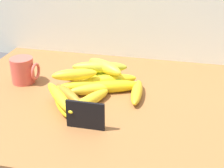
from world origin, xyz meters
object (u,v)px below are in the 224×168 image
at_px(banana_3, 90,100).
at_px(banana_10, 100,67).
at_px(banana_11, 75,75).
at_px(banana_8, 111,86).
at_px(banana_9, 86,78).
at_px(banana_0, 110,80).
at_px(banana_4, 68,94).
at_px(banana_1, 78,86).
at_px(banana_5, 62,104).
at_px(banana_6, 102,77).
at_px(banana_7, 137,92).
at_px(banana_13, 60,97).
at_px(banana_12, 105,67).
at_px(coffee_mug, 23,70).
at_px(banana_2, 98,89).
at_px(chalkboard_sign, 85,116).

height_order(banana_3, banana_10, banana_10).
bearing_deg(banana_10, banana_11, -129.27).
distance_m(banana_8, banana_9, 0.11).
distance_m(banana_0, banana_4, 0.17).
distance_m(banana_1, banana_5, 0.13).
bearing_deg(banana_9, banana_11, -112.45).
xyz_separation_m(banana_0, banana_11, (-0.11, -0.06, 0.04)).
relative_size(banana_6, banana_8, 0.96).
xyz_separation_m(banana_5, banana_7, (0.21, 0.13, 0.00)).
height_order(banana_1, banana_13, banana_13).
height_order(banana_8, banana_12, banana_12).
bearing_deg(banana_6, coffee_mug, -166.44).
bearing_deg(banana_9, banana_1, -98.01).
bearing_deg(banana_1, banana_6, 55.84).
distance_m(banana_0, banana_8, 0.05).
bearing_deg(banana_2, banana_13, -120.78).
height_order(banana_4, banana_5, banana_4).
bearing_deg(chalkboard_sign, banana_0, 89.44).
relative_size(banana_5, banana_9, 0.89).
bearing_deg(banana_2, banana_5, -123.76).
height_order(banana_5, banana_12, banana_12).
xyz_separation_m(banana_7, banana_8, (-0.09, 0.02, 0.00)).
bearing_deg(banana_7, banana_11, 178.04).
relative_size(banana_2, banana_10, 1.00).
relative_size(banana_10, banana_12, 1.18).
xyz_separation_m(banana_5, banana_6, (0.07, 0.22, 0.00)).
distance_m(banana_6, banana_7, 0.17).
height_order(coffee_mug, banana_8, coffee_mug).
xyz_separation_m(banana_7, banana_9, (-0.19, 0.06, 0.00)).
height_order(banana_5, banana_8, banana_8).
relative_size(banana_0, banana_7, 1.18).
distance_m(chalkboard_sign, banana_13, 0.12).
bearing_deg(banana_4, banana_12, 61.72).
relative_size(banana_5, banana_13, 0.76).
relative_size(banana_3, banana_4, 1.10).
bearing_deg(banana_13, banana_12, 71.22).
xyz_separation_m(banana_0, banana_7, (0.11, -0.07, -0.00)).
distance_m(chalkboard_sign, banana_0, 0.28).
relative_size(banana_2, banana_4, 1.26).
bearing_deg(banana_12, banana_11, -134.10).
height_order(banana_6, banana_12, banana_12).
relative_size(chalkboard_sign, banana_2, 0.56).
bearing_deg(banana_13, banana_2, 59.22).
bearing_deg(banana_11, banana_12, 45.90).
bearing_deg(banana_3, banana_4, 162.59).
bearing_deg(banana_13, banana_3, 34.80).
bearing_deg(coffee_mug, banana_10, 14.14).
distance_m(banana_5, banana_6, 0.23).
relative_size(banana_6, banana_9, 1.14).
height_order(banana_5, banana_10, banana_10).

